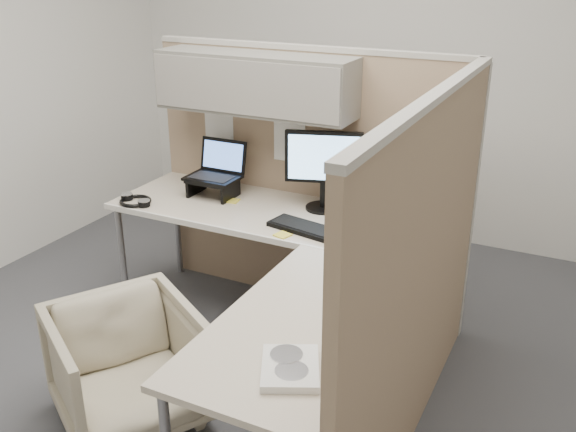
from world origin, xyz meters
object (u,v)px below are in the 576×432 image
at_px(desk, 282,254).
at_px(keyboard, 310,230).
at_px(office_chair, 127,362).
at_px(monitor_left, 324,164).

xyz_separation_m(desk, keyboard, (0.05, 0.24, 0.05)).
distance_m(office_chair, monitor_left, 1.51).
height_order(desk, office_chair, desk).
height_order(office_chair, keyboard, keyboard).
relative_size(monitor_left, keyboard, 0.97).
bearing_deg(monitor_left, office_chair, -127.13).
bearing_deg(monitor_left, keyboard, -95.41).
relative_size(desk, monitor_left, 4.29).
height_order(desk, keyboard, keyboard).
height_order(desk, monitor_left, monitor_left).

